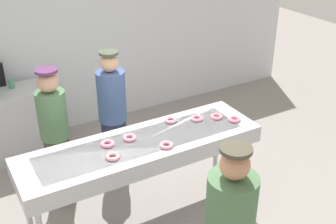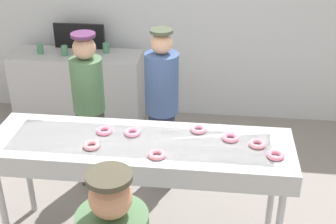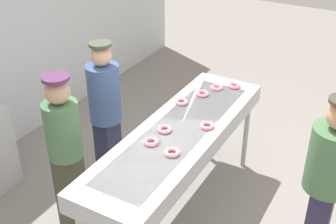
{
  "view_description": "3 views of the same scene",
  "coord_description": "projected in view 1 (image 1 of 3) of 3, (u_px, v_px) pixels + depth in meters",
  "views": [
    {
      "loc": [
        -1.56,
        -3.23,
        3.2
      ],
      "look_at": [
        0.43,
        0.23,
        1.14
      ],
      "focal_mm": 45.99,
      "sensor_mm": 36.0,
      "label": 1
    },
    {
      "loc": [
        0.58,
        -3.08,
        2.94
      ],
      "look_at": [
        0.19,
        0.28,
        1.15
      ],
      "focal_mm": 49.34,
      "sensor_mm": 36.0,
      "label": 2
    },
    {
      "loc": [
        -2.95,
        -1.56,
        3.12
      ],
      "look_at": [
        0.15,
        0.2,
        1.07
      ],
      "focal_mm": 46.8,
      "sensor_mm": 36.0,
      "label": 3
    }
  ],
  "objects": [
    {
      "name": "strawberry_donut_2",
      "position": [
        197.0,
        118.0,
        4.57
      ],
      "size": [
        0.18,
        0.18,
        0.04
      ],
      "primitive_type": "torus",
      "rotation": [
        0.0,
        0.0,
        0.42
      ],
      "color": "pink",
      "rests_on": "fryer_conveyor"
    },
    {
      "name": "paper_cup_2",
      "position": [
        11.0,
        84.0,
        5.5
      ],
      "size": [
        0.08,
        0.08,
        0.12
      ],
      "primitive_type": "cylinder",
      "color": "#4C8C66",
      "rests_on": "prep_counter"
    },
    {
      "name": "worker_baker",
      "position": [
        113.0,
        112.0,
        4.92
      ],
      "size": [
        0.32,
        0.32,
        1.67
      ],
      "rotation": [
        0.0,
        0.0,
        3.03
      ],
      "color": "#242641",
      "rests_on": "ground"
    },
    {
      "name": "worker_assistant",
      "position": [
        55.0,
        133.0,
        4.56
      ],
      "size": [
        0.31,
        0.31,
        1.63
      ],
      "rotation": [
        0.0,
        0.0,
        3.11
      ],
      "color": "#3E3E2E",
      "rests_on": "ground"
    },
    {
      "name": "strawberry_donut_0",
      "position": [
        130.0,
        137.0,
        4.21
      ],
      "size": [
        0.19,
        0.19,
        0.04
      ],
      "primitive_type": "torus",
      "rotation": [
        0.0,
        0.0,
        2.24
      ],
      "color": "pink",
      "rests_on": "fryer_conveyor"
    },
    {
      "name": "strawberry_donut_3",
      "position": [
        171.0,
        120.0,
        4.54
      ],
      "size": [
        0.16,
        0.16,
        0.04
      ],
      "primitive_type": "torus",
      "rotation": [
        0.0,
        0.0,
        0.29
      ],
      "color": "pink",
      "rests_on": "fryer_conveyor"
    },
    {
      "name": "strawberry_donut_7",
      "position": [
        166.0,
        145.0,
        4.09
      ],
      "size": [
        0.18,
        0.18,
        0.04
      ],
      "primitive_type": "torus",
      "rotation": [
        0.0,
        0.0,
        0.52
      ],
      "color": "pink",
      "rests_on": "fryer_conveyor"
    },
    {
      "name": "strawberry_donut_5",
      "position": [
        216.0,
        116.0,
        4.61
      ],
      "size": [
        0.16,
        0.16,
        0.04
      ],
      "primitive_type": "torus",
      "rotation": [
        0.0,
        0.0,
        1.29
      ],
      "color": "pink",
      "rests_on": "fryer_conveyor"
    },
    {
      "name": "strawberry_donut_6",
      "position": [
        107.0,
        144.0,
        4.11
      ],
      "size": [
        0.18,
        0.18,
        0.04
      ],
      "primitive_type": "torus",
      "rotation": [
        0.0,
        0.0,
        0.59
      ],
      "color": "pink",
      "rests_on": "fryer_conveyor"
    },
    {
      "name": "strawberry_donut_4",
      "position": [
        113.0,
        157.0,
        3.91
      ],
      "size": [
        0.19,
        0.19,
        0.04
      ],
      "primitive_type": "torus",
      "rotation": [
        0.0,
        0.0,
        2.27
      ],
      "color": "pink",
      "rests_on": "fryer_conveyor"
    },
    {
      "name": "back_wall",
      "position": [
        58.0,
        28.0,
        5.88
      ],
      "size": [
        8.0,
        0.12,
        3.05
      ],
      "primitive_type": "cube",
      "color": "silver",
      "rests_on": "ground"
    },
    {
      "name": "customer_waiting",
      "position": [
        230.0,
        224.0,
        3.25
      ],
      "size": [
        0.38,
        0.38,
        1.64
      ],
      "rotation": [
        0.0,
        0.0,
        -0.06
      ],
      "color": "#2B2847",
      "rests_on": "ground"
    },
    {
      "name": "fryer_conveyor",
      "position": [
        142.0,
        150.0,
        4.22
      ],
      "size": [
        2.43,
        0.7,
        1.02
      ],
      "color": "#B7BABF",
      "rests_on": "ground"
    },
    {
      "name": "strawberry_donut_1",
      "position": [
        235.0,
        119.0,
        4.55
      ],
      "size": [
        0.16,
        0.16,
        0.04
      ],
      "primitive_type": "torus",
      "rotation": [
        0.0,
        0.0,
        1.3
      ],
      "color": "pink",
      "rests_on": "fryer_conveyor"
    },
    {
      "name": "ground_plane",
      "position": [
        144.0,
        222.0,
        4.65
      ],
      "size": [
        16.0,
        16.0,
        0.0
      ],
      "primitive_type": "plane",
      "color": "gray"
    }
  ]
}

